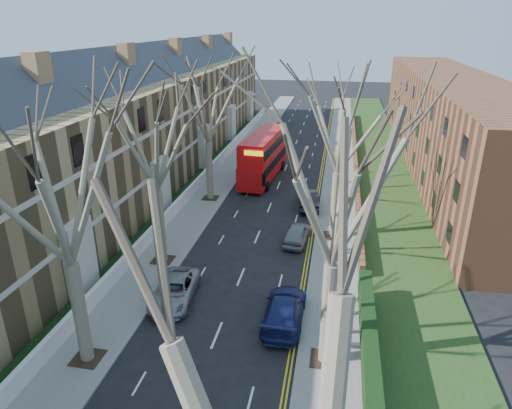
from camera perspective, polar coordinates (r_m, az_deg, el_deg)
The scene contains 16 objects.
pavement_left at distance 52.68m, azimuth -2.76°, elevation 5.04°, with size 3.00×102.00×0.12m, color slate.
pavement_right at distance 51.39m, azimuth 10.42°, elevation 4.25°, with size 3.00×102.00×0.12m, color slate.
terrace_left at distance 46.40m, azimuth -14.53°, elevation 9.01°, with size 9.70×78.00×13.60m.
flats_right at distance 55.33m, azimuth 22.93°, elevation 9.43°, with size 13.97×54.00×10.00m.
front_wall_left at distance 45.60m, azimuth -7.07°, elevation 2.90°, with size 0.30×78.00×1.00m.
grass_verge_right at distance 51.59m, azimuth 15.44°, elevation 3.98°, with size 6.00×102.00×0.06m.
tree_left_mid at distance 20.49m, azimuth -23.72°, elevation 3.45°, with size 10.50×10.50×14.71m.
tree_left_far at distance 29.06m, azimuth -12.91°, elevation 9.17°, with size 10.15×10.15×14.22m.
tree_left_dist at distance 40.11m, azimuth -6.23°, elevation 13.48°, with size 10.50×10.50×14.71m.
tree_right_mid at distance 18.97m, azimuth 10.18°, elevation 3.60°, with size 10.50×10.50×14.71m.
tree_right_far at distance 32.62m, azimuth 10.59°, elevation 10.72°, with size 10.15×10.15×14.22m.
double_decker_bus at distance 47.39m, azimuth 0.96°, elevation 5.92°, with size 3.48×11.29×4.65m.
car_left_far at distance 27.72m, azimuth -10.14°, elevation -10.52°, with size 2.27×4.92×1.37m, color gray.
car_right_near at distance 25.60m, azimuth 3.57°, elevation -13.00°, with size 2.13×5.24×1.52m, color navy.
car_right_mid at distance 34.16m, azimuth 5.15°, elevation -3.63°, with size 1.65×4.10×1.40m, color gray.
car_right_far at distance 40.53m, azimuth 6.59°, elevation 0.69°, with size 1.67×4.78×1.57m, color black.
Camera 1 is at (5.63, -10.03, 15.44)m, focal length 32.00 mm.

